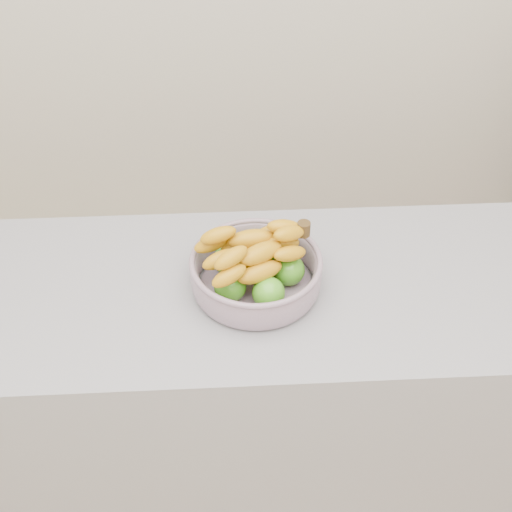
% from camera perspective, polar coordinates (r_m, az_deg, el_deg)
% --- Properties ---
extents(room_shell, '(4.05, 4.05, 2.73)m').
position_cam_1_polar(room_shell, '(0.79, -0.33, 12.52)').
color(room_shell, beige).
rests_on(room_shell, ground).
extents(counter, '(2.00, 0.60, 0.90)m').
position_cam_1_polar(counter, '(2.06, -0.98, -11.59)').
color(counter, gray).
rests_on(counter, ground).
extents(fruit_bowl, '(0.31, 0.31, 0.16)m').
position_cam_1_polar(fruit_bowl, '(1.69, -0.02, -1.13)').
color(fruit_bowl, '#ABB8CD').
rests_on(fruit_bowl, counter).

